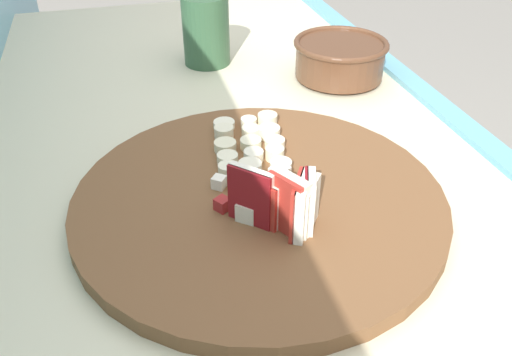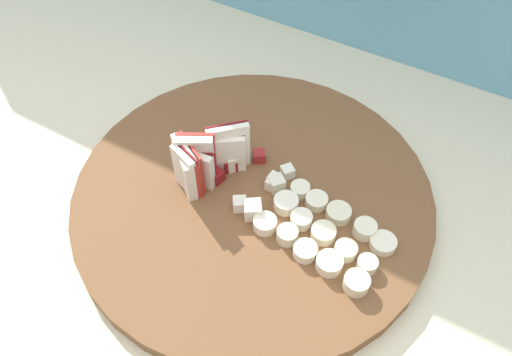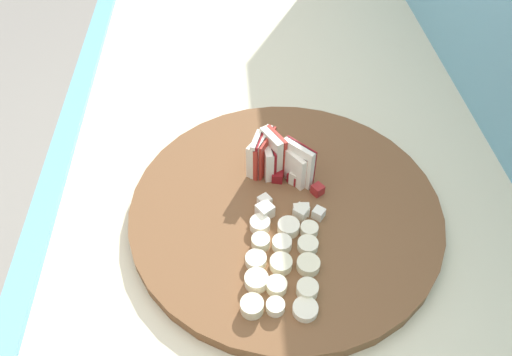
{
  "view_description": "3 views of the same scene",
  "coord_description": "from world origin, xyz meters",
  "px_view_note": "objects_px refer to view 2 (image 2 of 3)",
  "views": [
    {
      "loc": [
        -0.57,
        0.14,
        1.32
      ],
      "look_at": [
        -0.08,
        0.01,
        0.97
      ],
      "focal_mm": 37.62,
      "sensor_mm": 36.0,
      "label": 1
    },
    {
      "loc": [
        0.1,
        -0.32,
        1.45
      ],
      "look_at": [
        -0.09,
        0.02,
        0.97
      ],
      "focal_mm": 36.3,
      "sensor_mm": 36.0,
      "label": 2
    },
    {
      "loc": [
        0.33,
        -0.06,
        1.47
      ],
      "look_at": [
        -0.12,
        -0.03,
        0.98
      ],
      "focal_mm": 33.94,
      "sensor_mm": 36.0,
      "label": 3
    }
  ],
  "objects_px": {
    "cutting_board": "(253,196)",
    "apple_wedge_fan": "(201,162)",
    "apple_dice_pile": "(251,178)",
    "banana_slice_rows": "(323,233)"
  },
  "relations": [
    {
      "from": "cutting_board",
      "to": "apple_wedge_fan",
      "type": "relative_size",
      "value": 4.55
    },
    {
      "from": "apple_wedge_fan",
      "to": "apple_dice_pile",
      "type": "bearing_deg",
      "value": 21.81
    },
    {
      "from": "apple_dice_pile",
      "to": "banana_slice_rows",
      "type": "relative_size",
      "value": 0.66
    },
    {
      "from": "apple_dice_pile",
      "to": "banana_slice_rows",
      "type": "height_order",
      "value": "apple_dice_pile"
    },
    {
      "from": "apple_dice_pile",
      "to": "banana_slice_rows",
      "type": "bearing_deg",
      "value": -13.85
    },
    {
      "from": "cutting_board",
      "to": "apple_dice_pile",
      "type": "relative_size",
      "value": 4.27
    },
    {
      "from": "banana_slice_rows",
      "to": "apple_wedge_fan",
      "type": "bearing_deg",
      "value": 178.44
    },
    {
      "from": "apple_wedge_fan",
      "to": "cutting_board",
      "type": "bearing_deg",
      "value": 11.25
    },
    {
      "from": "cutting_board",
      "to": "apple_wedge_fan",
      "type": "xyz_separation_m",
      "value": [
        -0.06,
        -0.01,
        0.04
      ]
    },
    {
      "from": "cutting_board",
      "to": "apple_wedge_fan",
      "type": "bearing_deg",
      "value": -168.75
    }
  ]
}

